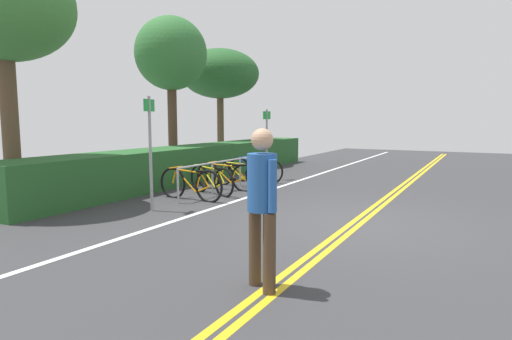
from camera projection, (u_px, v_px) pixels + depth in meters
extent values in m
cube|color=#353538|center=(357.00, 224.00, 7.70)|extent=(38.88, 12.05, 0.05)
cube|color=gold|center=(361.00, 223.00, 7.66)|extent=(34.99, 0.10, 0.00)
cube|color=gold|center=(353.00, 222.00, 7.74)|extent=(34.99, 0.10, 0.00)
cube|color=white|center=(218.00, 207.00, 9.11)|extent=(34.99, 0.12, 0.00)
cylinder|color=#9EA0A5|center=(178.00, 186.00, 9.44)|extent=(0.05, 0.05, 0.78)
cylinder|color=#9EA0A5|center=(212.00, 179.00, 10.63)|extent=(0.05, 0.05, 0.78)
cylinder|color=#9EA0A5|center=(240.00, 173.00, 11.81)|extent=(0.05, 0.05, 0.78)
cylinder|color=#9EA0A5|center=(263.00, 168.00, 12.99)|extent=(0.05, 0.05, 0.78)
cylinder|color=#9EA0A5|center=(227.00, 161.00, 11.17)|extent=(4.06, 0.04, 0.04)
torus|color=black|center=(173.00, 183.00, 10.13)|extent=(0.09, 0.76, 0.76)
torus|color=black|center=(209.00, 187.00, 9.60)|extent=(0.09, 0.76, 0.76)
cylinder|color=orange|center=(186.00, 181.00, 9.92)|extent=(0.06, 0.61, 0.52)
cylinder|color=orange|center=(188.00, 171.00, 9.86)|extent=(0.06, 0.72, 0.07)
cylinder|color=orange|center=(198.00, 183.00, 9.74)|extent=(0.04, 0.17, 0.47)
cylinder|color=orange|center=(202.00, 189.00, 9.70)|extent=(0.05, 0.39, 0.19)
cylinder|color=orange|center=(205.00, 180.00, 9.64)|extent=(0.05, 0.26, 0.32)
cylinder|color=orange|center=(174.00, 176.00, 10.09)|extent=(0.04, 0.14, 0.34)
cube|color=black|center=(200.00, 171.00, 9.68)|extent=(0.09, 0.20, 0.05)
cylinder|color=orange|center=(176.00, 167.00, 10.03)|extent=(0.46, 0.05, 0.03)
torus|color=black|center=(199.00, 179.00, 10.99)|extent=(0.29, 0.72, 0.74)
torus|color=black|center=(224.00, 183.00, 10.26)|extent=(0.29, 0.72, 0.74)
cylinder|color=yellow|center=(208.00, 177.00, 10.70)|extent=(0.22, 0.56, 0.50)
cylinder|color=yellow|center=(210.00, 168.00, 10.63)|extent=(0.25, 0.66, 0.07)
cylinder|color=yellow|center=(217.00, 179.00, 10.46)|extent=(0.09, 0.17, 0.45)
cylinder|color=yellow|center=(219.00, 185.00, 10.39)|extent=(0.15, 0.36, 0.19)
cylinder|color=yellow|center=(221.00, 176.00, 10.32)|extent=(0.11, 0.25, 0.31)
cylinder|color=yellow|center=(200.00, 172.00, 10.93)|extent=(0.08, 0.14, 0.33)
cube|color=black|center=(218.00, 169.00, 10.38)|extent=(0.14, 0.22, 0.05)
cylinder|color=yellow|center=(201.00, 164.00, 10.87)|extent=(0.44, 0.17, 0.03)
torus|color=black|center=(209.00, 176.00, 11.48)|extent=(0.10, 0.74, 0.74)
torus|color=black|center=(244.00, 178.00, 11.04)|extent=(0.10, 0.74, 0.74)
cylinder|color=orange|center=(222.00, 173.00, 11.30)|extent=(0.07, 0.61, 0.51)
cylinder|color=orange|center=(224.00, 165.00, 11.25)|extent=(0.08, 0.73, 0.07)
cylinder|color=orange|center=(234.00, 175.00, 11.16)|extent=(0.05, 0.17, 0.46)
cylinder|color=orange|center=(238.00, 181.00, 11.12)|extent=(0.06, 0.39, 0.19)
cylinder|color=orange|center=(240.00, 172.00, 11.07)|extent=(0.05, 0.26, 0.31)
cylinder|color=orange|center=(210.00, 170.00, 11.44)|extent=(0.04, 0.14, 0.34)
cube|color=black|center=(236.00, 165.00, 11.10)|extent=(0.09, 0.20, 0.05)
cylinder|color=orange|center=(212.00, 162.00, 11.39)|extent=(0.46, 0.06, 0.03)
torus|color=black|center=(222.00, 173.00, 12.17)|extent=(0.09, 0.72, 0.72)
torus|color=black|center=(257.00, 175.00, 11.70)|extent=(0.09, 0.72, 0.72)
cylinder|color=yellow|center=(235.00, 171.00, 11.99)|extent=(0.06, 0.63, 0.49)
cylinder|color=yellow|center=(237.00, 164.00, 11.93)|extent=(0.07, 0.75, 0.07)
cylinder|color=yellow|center=(247.00, 172.00, 11.83)|extent=(0.04, 0.18, 0.44)
cylinder|color=yellow|center=(251.00, 178.00, 11.79)|extent=(0.05, 0.40, 0.18)
cylinder|color=yellow|center=(253.00, 170.00, 11.73)|extent=(0.05, 0.27, 0.30)
cylinder|color=yellow|center=(224.00, 168.00, 12.13)|extent=(0.04, 0.15, 0.33)
cube|color=black|center=(249.00, 164.00, 11.77)|extent=(0.09, 0.20, 0.05)
cylinder|color=yellow|center=(225.00, 161.00, 12.08)|extent=(0.46, 0.05, 0.03)
torus|color=black|center=(239.00, 170.00, 12.85)|extent=(0.11, 0.76, 0.75)
torus|color=black|center=(271.00, 171.00, 12.43)|extent=(0.11, 0.76, 0.75)
cylinder|color=#1947B7|center=(251.00, 167.00, 12.68)|extent=(0.08, 0.59, 0.52)
cylinder|color=#1947B7|center=(253.00, 160.00, 12.63)|extent=(0.09, 0.70, 0.07)
cylinder|color=#1947B7|center=(262.00, 169.00, 12.54)|extent=(0.05, 0.17, 0.46)
cylinder|color=#1947B7|center=(265.00, 174.00, 12.51)|extent=(0.06, 0.38, 0.19)
cylinder|color=#1947B7|center=(267.00, 166.00, 12.46)|extent=(0.05, 0.26, 0.32)
cylinder|color=#1947B7|center=(241.00, 164.00, 12.81)|extent=(0.05, 0.14, 0.34)
cube|color=black|center=(264.00, 160.00, 12.48)|extent=(0.09, 0.21, 0.05)
cylinder|color=#1947B7|center=(242.00, 157.00, 12.76)|extent=(0.46, 0.06, 0.03)
cylinder|color=#4C3826|center=(255.00, 247.00, 4.77)|extent=(0.14, 0.14, 0.87)
cylinder|color=#4C3826|center=(269.00, 254.00, 4.53)|extent=(0.14, 0.14, 0.87)
cylinder|color=#2659A5|center=(262.00, 182.00, 4.56)|extent=(0.32, 0.32, 0.62)
sphere|color=tan|center=(262.00, 140.00, 4.51)|extent=(0.24, 0.24, 0.24)
cylinder|color=#2659A5|center=(252.00, 182.00, 4.73)|extent=(0.09, 0.09, 0.55)
cylinder|color=#2659A5|center=(272.00, 186.00, 4.40)|extent=(0.09, 0.09, 0.55)
cylinder|color=gray|center=(151.00, 154.00, 8.58)|extent=(0.06, 0.06, 2.31)
cube|color=#198C33|center=(149.00, 105.00, 8.46)|extent=(0.36, 0.10, 0.24)
cylinder|color=gray|center=(267.00, 145.00, 13.19)|extent=(0.06, 0.06, 2.16)
cube|color=#198C33|center=(267.00, 115.00, 13.08)|extent=(0.36, 0.08, 0.24)
cube|color=#235626|center=(198.00, 162.00, 13.47)|extent=(13.06, 1.36, 1.04)
cylinder|color=brown|center=(11.00, 132.00, 9.02)|extent=(0.34, 0.34, 3.15)
ellipsoid|color=#387533|center=(2.00, 5.00, 8.72)|extent=(2.85, 2.85, 2.25)
cylinder|color=#473323|center=(173.00, 132.00, 13.95)|extent=(0.30, 0.30, 2.90)
ellipsoid|color=#2D6B30|center=(171.00, 53.00, 13.65)|extent=(2.29, 2.29, 2.32)
cylinder|color=brown|center=(221.00, 131.00, 17.45)|extent=(0.27, 0.27, 2.79)
ellipsoid|color=#235626|center=(220.00, 74.00, 17.18)|extent=(3.14, 3.14, 1.96)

